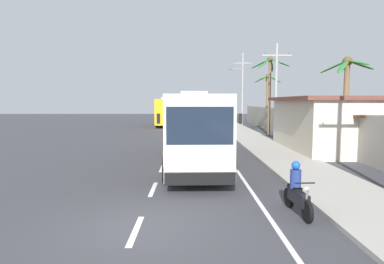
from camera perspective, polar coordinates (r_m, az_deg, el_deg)
The scene contains 13 objects.
ground_plane at distance 8.99m, azimuth -9.58°, elevation -16.13°, with size 160.00×160.00×0.00m, color #3A3A3F.
sidewalk_kerb at distance 19.31m, azimuth 15.99°, elevation -4.47°, with size 3.20×90.00×0.14m, color #A8A399.
lane_markings at distance 23.04m, azimuth 1.91°, elevation -2.87°, with size 3.78×71.00×0.01m.
boundary_wall at distance 24.17m, azimuth 22.07°, elevation 0.20°, with size 0.24×60.00×2.59m, color #9E998E.
coach_bus_foreground at distance 17.08m, azimuth 0.39°, elevation 0.98°, with size 3.13×11.53×3.83m.
coach_bus_far_lane at distance 45.29m, azimuth -4.17°, elevation 3.67°, with size 2.90×11.45×3.86m.
motorcycle_beside_bus at distance 27.08m, azimuth 4.48°, elevation -0.33°, with size 0.56×1.96×1.53m.
motorcycle_trailing at distance 10.22m, azimuth 17.76°, elevation -9.95°, with size 0.56×1.96×1.54m.
utility_pole_mid at distance 29.34m, azimuth 14.37°, elevation 7.19°, with size 2.54×0.24×8.19m.
utility_pole_far at distance 47.22m, azimuth 8.69°, elevation 7.77°, with size 3.15×0.24×10.05m.
palm_nearest at distance 21.30m, azimuth 25.24°, elevation 7.13°, with size 2.97×3.19×5.88m.
palm_second at distance 32.95m, azimuth 13.35°, elevation 9.23°, with size 3.74×3.74×7.59m.
palm_third at distance 40.24m, azimuth 12.96°, elevation 7.01°, with size 3.19×3.41×6.54m.
Camera 1 is at (1.39, -8.26, 3.27)m, focal length 30.75 mm.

